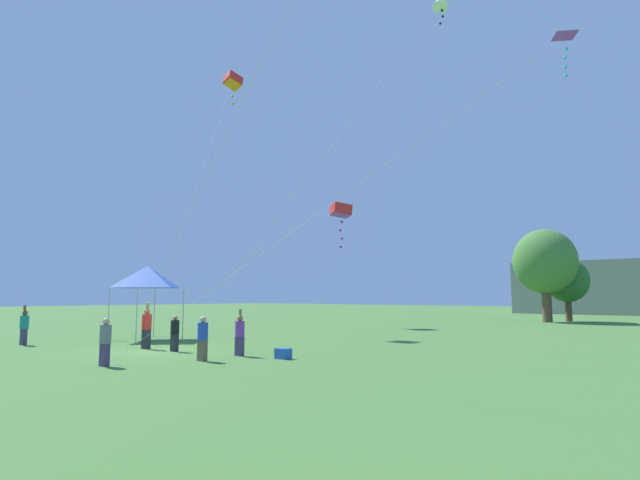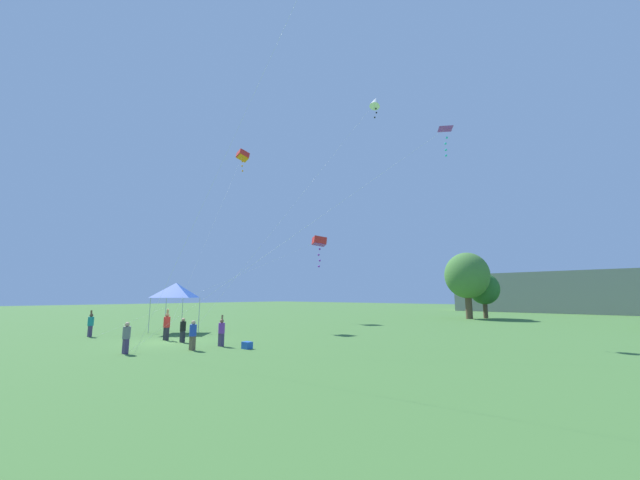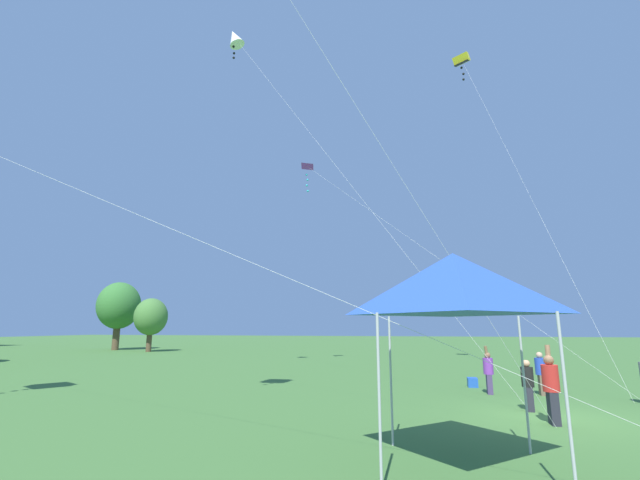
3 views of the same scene
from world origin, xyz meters
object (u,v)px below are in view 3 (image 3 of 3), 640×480
at_px(cooler_box, 473,382).
at_px(person_red_shirt, 551,386).
at_px(person_black_shirt, 528,383).
at_px(person_blue_shirt, 541,372).
at_px(kite_white_diamond_1, 235,38).
at_px(festival_tent, 454,284).
at_px(person_purple_shirt, 488,371).
at_px(kite_yellow_box_4, 461,60).
at_px(kite_purple_delta_0, 308,168).

distance_m(cooler_box, person_red_shirt, 7.37).
bearing_deg(person_red_shirt, person_black_shirt, -9.59).
relative_size(person_blue_shirt, kite_white_diamond_1, 0.08).
relative_size(festival_tent, kite_white_diamond_1, 0.19).
height_order(festival_tent, person_red_shirt, festival_tent).
bearing_deg(person_purple_shirt, kite_yellow_box_4, -159.60).
height_order(person_red_shirt, kite_purple_delta_0, kite_purple_delta_0).
xyz_separation_m(festival_tent, kite_white_diamond_1, (12.66, 11.05, 16.59)).
distance_m(kite_purple_delta_0, kite_yellow_box_4, 13.01).
height_order(person_purple_shirt, kite_purple_delta_0, kite_purple_delta_0).
relative_size(festival_tent, kite_yellow_box_4, 0.19).
xyz_separation_m(cooler_box, kite_yellow_box_4, (7.64, -1.49, 20.52)).
height_order(person_purple_shirt, kite_yellow_box_4, kite_yellow_box_4).
relative_size(person_red_shirt, kite_white_diamond_1, 0.10).
relative_size(person_blue_shirt, kite_purple_delta_0, 0.10).
bearing_deg(kite_white_diamond_1, person_blue_shirt, -101.04).
relative_size(festival_tent, person_black_shirt, 2.60).
bearing_deg(festival_tent, cooler_box, -6.83).
xyz_separation_m(person_black_shirt, kite_purple_delta_0, (13.54, 10.72, 13.13)).
distance_m(person_red_shirt, person_black_shirt, 1.90).
relative_size(person_red_shirt, person_blue_shirt, 1.29).
xyz_separation_m(cooler_box, kite_white_diamond_1, (1.05, 12.44, 19.80)).
height_order(person_blue_shirt, person_purple_shirt, person_purple_shirt).
bearing_deg(person_purple_shirt, cooler_box, -141.18).
distance_m(person_red_shirt, person_blue_shirt, 5.48).
relative_size(cooler_box, kite_purple_delta_0, 0.04).
height_order(person_red_shirt, person_black_shirt, person_red_shirt).
xyz_separation_m(kite_purple_delta_0, kite_white_diamond_1, (-7.16, 2.83, 6.03)).
distance_m(kite_white_diamond_1, kite_yellow_box_4, 15.43).
distance_m(person_red_shirt, person_purple_shirt, 5.31).
relative_size(cooler_box, person_red_shirt, 0.27).
bearing_deg(person_black_shirt, kite_yellow_box_4, 122.97).
relative_size(person_red_shirt, person_black_shirt, 1.35).
xyz_separation_m(kite_purple_delta_0, kite_yellow_box_4, (-0.57, -11.11, 6.75)).
bearing_deg(person_purple_shirt, person_red_shirt, 36.18).
bearing_deg(kite_purple_delta_0, person_blue_shirt, -130.02).
height_order(festival_tent, kite_purple_delta_0, kite_purple_delta_0).
distance_m(person_black_shirt, kite_purple_delta_0, 21.70).
bearing_deg(person_black_shirt, kite_purple_delta_0, 163.06).
xyz_separation_m(person_blue_shirt, kite_white_diamond_1, (2.88, 14.79, 19.12)).
distance_m(festival_tent, kite_yellow_box_4, 26.05).
bearing_deg(person_purple_shirt, person_blue_shirt, 120.91).
bearing_deg(kite_purple_delta_0, person_purple_shirt, -135.41).
height_order(festival_tent, person_black_shirt, festival_tent).
relative_size(person_black_shirt, kite_white_diamond_1, 0.07).
bearing_deg(person_blue_shirt, person_black_shirt, 83.41).
bearing_deg(person_purple_shirt, festival_tent, 16.11).
bearing_deg(kite_yellow_box_4, person_blue_shirt, -174.87).
xyz_separation_m(festival_tent, person_purple_shirt, (9.64, -1.81, -2.52)).
bearing_deg(person_purple_shirt, kite_white_diamond_1, -76.47).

